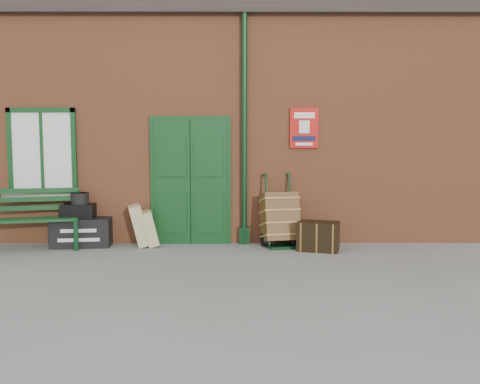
{
  "coord_description": "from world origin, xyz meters",
  "views": [
    {
      "loc": [
        0.55,
        -6.78,
        1.65
      ],
      "look_at": [
        0.57,
        0.6,
        1.0
      ],
      "focal_mm": 35.0,
      "sensor_mm": 36.0,
      "label": 1
    }
  ],
  "objects_px": {
    "bench": "(25,218)",
    "porter_trolley": "(280,219)",
    "houdini_trunk": "(82,232)",
    "dark_trunk": "(318,236)"
  },
  "relations": [
    {
      "from": "houdini_trunk",
      "to": "dark_trunk",
      "type": "xyz_separation_m",
      "value": [
        4.05,
        -0.38,
        -0.0
      ]
    },
    {
      "from": "dark_trunk",
      "to": "porter_trolley",
      "type": "bearing_deg",
      "value": 166.68
    },
    {
      "from": "bench",
      "to": "porter_trolley",
      "type": "xyz_separation_m",
      "value": [
        4.27,
        0.27,
        -0.05
      ]
    },
    {
      "from": "bench",
      "to": "houdini_trunk",
      "type": "xyz_separation_m",
      "value": [
        0.84,
        0.3,
        -0.29
      ]
    },
    {
      "from": "bench",
      "to": "houdini_trunk",
      "type": "bearing_deg",
      "value": 5.27
    },
    {
      "from": "bench",
      "to": "houdini_trunk",
      "type": "relative_size",
      "value": 1.82
    },
    {
      "from": "bench",
      "to": "porter_trolley",
      "type": "height_order",
      "value": "porter_trolley"
    },
    {
      "from": "bench",
      "to": "dark_trunk",
      "type": "distance_m",
      "value": 4.89
    },
    {
      "from": "dark_trunk",
      "to": "bench",
      "type": "bearing_deg",
      "value": -164.14
    },
    {
      "from": "bench",
      "to": "porter_trolley",
      "type": "relative_size",
      "value": 1.44
    }
  ]
}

